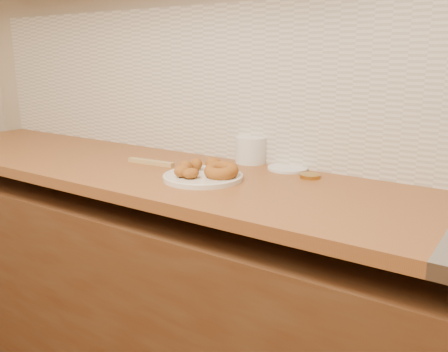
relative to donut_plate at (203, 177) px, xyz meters
The scene contains 11 objects.
wall_back 0.62m from the donut_plate, 51.57° to the left, with size 4.00×0.02×2.70m, color #BAAE91.
base_cabinet 0.59m from the donut_plate, ahead, with size 3.60×0.60×0.77m, color #4F351E.
butcher_block 0.38m from the donut_plate, behind, with size 2.30×0.62×0.04m, color brown.
backsplash 0.52m from the donut_plate, 50.58° to the left, with size 3.60×0.02×0.60m, color beige.
donut_plate is the anchor object (origin of this frame).
ring_donut 0.07m from the donut_plate, 14.53° to the left, with size 0.12×0.12×0.04m, color #955A19.
fried_dough_chunks 0.04m from the donut_plate, behind, with size 0.12×0.21×0.04m.
plastic_tub 0.32m from the donut_plate, 89.63° to the left, with size 0.12×0.12×0.10m, color silver.
tub_lid 0.34m from the donut_plate, 58.71° to the left, with size 0.15×0.15×0.01m, color silver.
brass_jar_lid 0.37m from the donut_plate, 37.31° to the left, with size 0.07×0.07×0.01m, color #A87F2F.
wooden_utensil 0.31m from the donut_plate, 167.18° to the left, with size 0.21×0.03×0.02m, color tan.
Camera 1 is at (0.66, 0.41, 1.31)m, focal length 38.00 mm.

